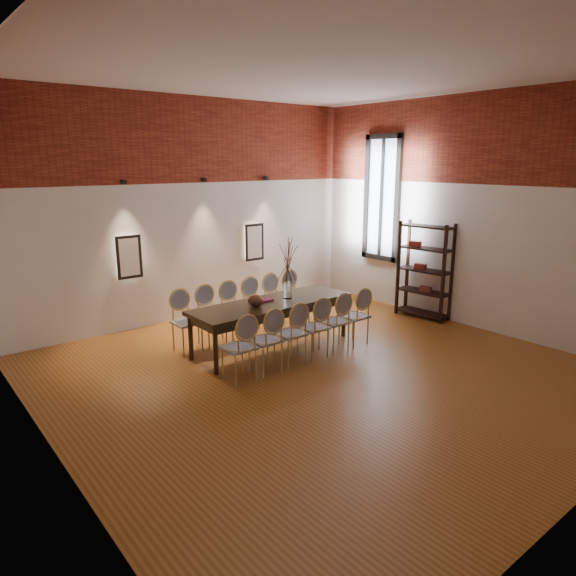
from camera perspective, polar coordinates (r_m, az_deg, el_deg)
floor at (r=7.33m, az=3.71°, el=-9.37°), size 7.00×7.00×0.02m
ceiling at (r=6.82m, az=4.28°, el=23.40°), size 7.00×7.00×0.02m
wall_back at (r=9.68m, az=-10.63°, el=8.47°), size 7.00×0.10×4.00m
wall_left at (r=5.11m, az=-26.68°, el=2.45°), size 0.10×7.00×4.00m
wall_right at (r=9.55m, az=19.94°, el=7.81°), size 0.10×7.00×4.00m
brick_band_back at (r=9.58m, az=-10.77°, el=15.90°), size 7.00×0.02×1.50m
brick_band_left at (r=5.06m, az=-27.48°, el=16.56°), size 0.02×7.00×1.50m
brick_band_right at (r=9.46m, az=20.36°, el=15.33°), size 0.02×7.00×1.50m
niche_left at (r=9.14m, az=-17.31°, el=3.32°), size 0.36×0.06×0.66m
niche_right at (r=10.36m, az=-3.84°, el=5.12°), size 0.36×0.06×0.66m
spot_fixture_left at (r=8.97m, az=-17.82°, el=11.16°), size 0.08×0.10×0.08m
spot_fixture_mid at (r=9.63m, az=-9.33°, el=11.78°), size 0.08×0.10×0.08m
spot_fixture_right at (r=10.39m, az=-2.48°, el=12.09°), size 0.08×0.10×0.08m
window_glass at (r=10.64m, az=10.44°, el=9.77°), size 0.02×0.78×2.38m
window_frame at (r=10.63m, az=10.36°, el=9.76°), size 0.08×0.90×2.50m
window_mullion at (r=10.63m, az=10.36°, el=9.76°), size 0.06×0.06×2.40m
dining_table at (r=8.11m, az=-1.78°, el=-4.10°), size 2.67×0.88×0.75m
chair_near_a at (r=6.92m, az=-5.49°, el=-6.56°), size 0.44×0.44×0.94m
chair_near_b at (r=7.16m, az=-2.53°, el=-5.79°), size 0.44×0.44×0.94m
chair_near_c at (r=7.42m, az=0.22°, el=-5.06°), size 0.44×0.44×0.94m
chair_near_d at (r=7.70m, az=2.77°, el=-4.36°), size 0.44×0.44×0.94m
chair_near_e at (r=7.99m, az=5.14°, el=-3.71°), size 0.44×0.44×0.94m
chair_near_f at (r=8.29m, az=7.33°, el=-3.10°), size 0.44×0.44×0.94m
chair_far_a at (r=8.07m, az=-11.16°, el=-3.74°), size 0.44×0.44×0.94m
chair_far_b at (r=8.28m, az=-8.46°, el=-3.17°), size 0.44×0.44×0.94m
chair_far_c at (r=8.50m, az=-5.90°, el=-2.63°), size 0.44×0.44×0.94m
chair_far_d at (r=8.75m, az=-3.48°, el=-2.11°), size 0.44×0.44×0.94m
chair_far_e at (r=9.01m, az=-1.20°, el=-1.61°), size 0.44×0.44×0.94m
chair_far_f at (r=9.28m, az=0.96°, el=-1.14°), size 0.44×0.44×0.94m
vase at (r=8.15m, az=-0.02°, el=-0.15°), size 0.14×0.14×0.30m
dried_branches at (r=8.05m, az=-0.02°, el=2.96°), size 0.50×0.50×0.70m
bowl at (r=7.73m, az=-3.61°, el=-1.42°), size 0.24×0.24×0.18m
book at (r=8.03m, az=-2.73°, el=-1.38°), size 0.26×0.18×0.03m
shelving_rack at (r=9.90m, az=14.94°, el=1.90°), size 0.48×1.03×1.80m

